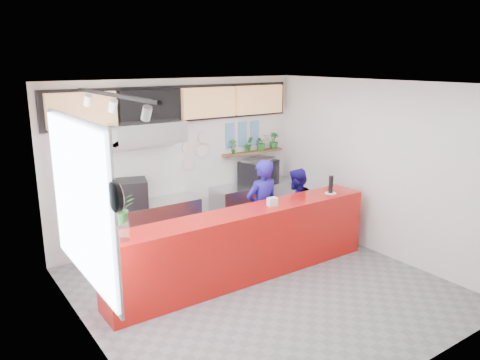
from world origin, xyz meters
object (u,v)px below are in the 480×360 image
espresso_machine (259,172)px  staff_right (296,208)px  panini_oven (132,193)px  pepper_mill (331,184)px  service_counter (246,244)px  staff_center (262,209)px

espresso_machine → staff_right: bearing=-109.3°
panini_oven → espresso_machine: size_ratio=0.71×
espresso_machine → pepper_mill: 1.88m
panini_oven → pepper_mill: pepper_mill is taller
pepper_mill → espresso_machine: bearing=93.9°
service_counter → espresso_machine: espresso_machine is taller
service_counter → staff_center: (0.69, 0.49, 0.31)m
staff_right → pepper_mill: 0.83m
service_counter → staff_center: 0.90m
panini_oven → staff_right: 2.90m
staff_center → staff_right: 0.81m
service_counter → panini_oven: bearing=121.2°
pepper_mill → staff_center: bearing=151.8°
panini_oven → staff_center: size_ratio=0.29×
service_counter → panini_oven: 2.18m
espresso_machine → panini_oven: bearing=166.0°
espresso_machine → staff_right: staff_right is taller
espresso_machine → pepper_mill: bearing=-100.1°
espresso_machine → pepper_mill: size_ratio=2.42×
service_counter → staff_center: staff_center is taller
staff_center → pepper_mill: 1.25m
service_counter → espresso_machine: bearing=48.4°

